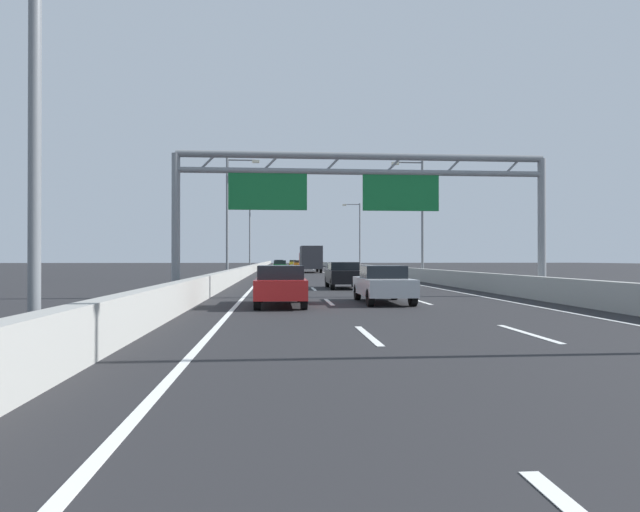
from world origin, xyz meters
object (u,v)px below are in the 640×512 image
object	(u,v)px
streetlamp_right_far	(358,232)
silver_car	(383,284)
streetlamp_right_mid	(420,212)
orange_car	(298,264)
blue_car	(279,264)
yellow_car	(293,263)
streetlamp_left_mid	(230,211)
sign_gantry	(357,187)
streetlamp_left_far	(251,232)
streetlamp_left_near	(50,30)
box_truck	(310,258)
green_car	(280,266)
red_car	(281,285)
black_car	(344,275)

from	to	relation	value
streetlamp_right_far	silver_car	distance (m)	55.25
streetlamp_right_mid	orange_car	bearing A→B (deg)	96.51
blue_car	yellow_car	world-z (taller)	blue_car
silver_car	yellow_car	bearing A→B (deg)	90.23
streetlamp_left_mid	silver_car	xyz separation A→B (m)	(7.69, -21.75, -4.67)
sign_gantry	streetlamp_right_mid	xyz separation A→B (m)	(7.76, 18.52, 0.57)
streetlamp_left_far	silver_car	distance (m)	55.31
streetlamp_left_near	blue_car	size ratio (longest dim) A/B	2.30
box_truck	silver_car	bearing A→B (deg)	-89.95
streetlamp_left_near	streetlamp_left_mid	xyz separation A→B (m)	(0.00, 32.82, 0.00)
streetlamp_right_far	orange_car	size ratio (longest dim) A/B	2.15
streetlamp_left_far	silver_car	xyz separation A→B (m)	(7.69, -54.57, -4.67)
orange_car	box_truck	xyz separation A→B (m)	(0.05, -40.44, 1.00)
green_car	yellow_car	world-z (taller)	green_car
streetlamp_right_mid	yellow_car	distance (m)	90.95
streetlamp_right_mid	box_truck	bearing A→B (deg)	106.99
red_car	orange_car	size ratio (longest dim) A/B	0.94
sign_gantry	streetlamp_left_mid	distance (m)	19.86
blue_car	green_car	distance (m)	31.61
box_truck	blue_car	bearing A→B (deg)	95.33
yellow_car	orange_car	size ratio (longest dim) A/B	1.05
streetlamp_left_near	yellow_car	size ratio (longest dim) A/B	2.06
streetlamp_right_mid	streetlamp_right_far	bearing A→B (deg)	90.00
silver_car	green_car	world-z (taller)	green_car
streetlamp_right_mid	box_truck	world-z (taller)	streetlamp_right_mid
streetlamp_left_near	orange_car	xyz separation A→B (m)	(7.60, 97.09, -4.67)
streetlamp_left_near	orange_car	size ratio (longest dim) A/B	2.15
green_car	yellow_car	size ratio (longest dim) A/B	0.94
streetlamp_left_near	green_car	size ratio (longest dim) A/B	2.20
streetlamp_left_mid	orange_car	bearing A→B (deg)	83.26
red_car	black_car	bearing A→B (deg)	72.03
streetlamp_left_mid	orange_car	world-z (taller)	streetlamp_left_mid
streetlamp_left_far	box_truck	world-z (taller)	streetlamp_left_far
green_car	red_car	size ratio (longest dim) A/B	1.04
streetlamp_right_mid	green_car	size ratio (longest dim) A/B	2.20
streetlamp_left_near	streetlamp_left_mid	bearing A→B (deg)	90.00
streetlamp_left_mid	streetlamp_right_mid	distance (m)	14.93
yellow_car	box_truck	xyz separation A→B (m)	(0.42, -66.67, 1.00)
silver_car	orange_car	world-z (taller)	silver_car
streetlamp_left_far	red_car	bearing A→B (deg)	-86.10
streetlamp_left_far	green_car	size ratio (longest dim) A/B	2.20
streetlamp_right_far	black_car	xyz separation A→B (m)	(-7.53, -44.51, -4.62)
streetlamp_left_near	red_car	xyz separation A→B (m)	(3.79, 9.99, -4.65)
yellow_car	sign_gantry	bearing A→B (deg)	-90.03
sign_gantry	red_car	distance (m)	6.83
blue_car	sign_gantry	bearing A→B (deg)	-87.71
streetlamp_left_mid	black_car	size ratio (longest dim) A/B	2.30
red_car	box_truck	xyz separation A→B (m)	(3.86, 46.67, 0.98)
sign_gantry	black_car	bearing A→B (deg)	88.06
streetlamp_right_far	silver_car	world-z (taller)	streetlamp_right_far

